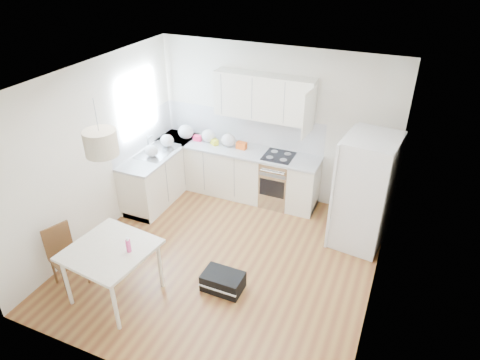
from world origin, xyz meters
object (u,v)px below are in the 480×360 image
Objects in this scene: refrigerator at (366,192)px; dining_table at (111,254)px; gym_bag at (223,281)px; dining_chair at (67,258)px.

refrigerator reaches higher than dining_table.
refrigerator is at bearing 48.65° from dining_table.
refrigerator is 2.48m from gym_bag.
dining_chair reaches higher than gym_bag.
refrigerator reaches higher than dining_chair.
refrigerator is 3.25× the size of gym_bag.
refrigerator is at bearing 51.13° from gym_bag.
dining_table is 1.52m from gym_bag.
dining_table reaches higher than gym_bag.
dining_chair is (-0.71, -0.07, -0.26)m from dining_table.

